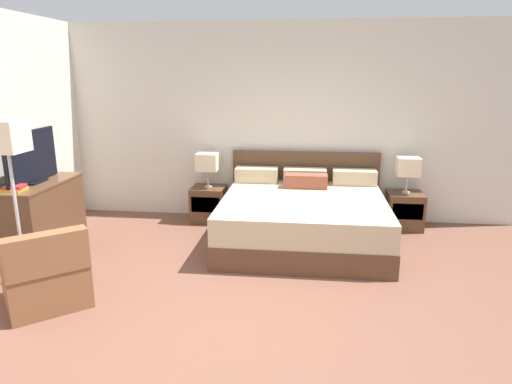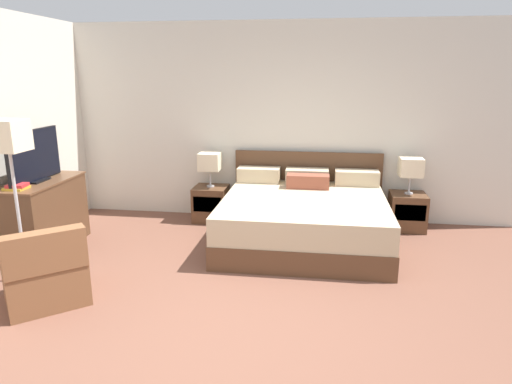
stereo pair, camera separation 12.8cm
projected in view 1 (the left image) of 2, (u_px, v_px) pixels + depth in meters
ground_plane at (237, 334)px, 3.74m from camera, size 9.61×9.61×0.00m
wall_back at (272, 123)px, 6.49m from camera, size 7.02×0.06×2.78m
bed at (303, 217)px, 5.73m from camera, size 2.08×2.01×1.00m
nightstand_left at (209, 204)px, 6.57m from camera, size 0.47×0.46×0.50m
nightstand_right at (404, 210)px, 6.26m from camera, size 0.47×0.46×0.50m
table_lamp_left at (208, 162)px, 6.42m from camera, size 0.30×0.30×0.49m
table_lamp_right at (408, 167)px, 6.11m from camera, size 0.30×0.30×0.49m
dresser at (40, 216)px, 5.40m from camera, size 0.56×1.18×0.85m
tv at (31, 158)px, 5.20m from camera, size 0.18×0.94×0.61m
book_red_cover at (14, 190)px, 4.90m from camera, size 0.22×0.20×0.03m
book_blue_cover at (15, 187)px, 4.89m from camera, size 0.21×0.20×0.03m
armchair_by_window at (46, 276)px, 4.16m from camera, size 0.97×0.97×0.76m
floor_lamp at (8, 149)px, 4.31m from camera, size 0.32×0.32×1.65m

